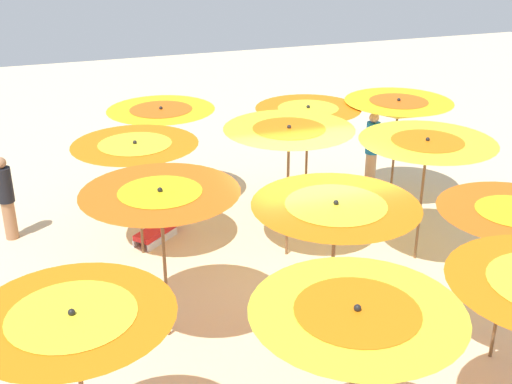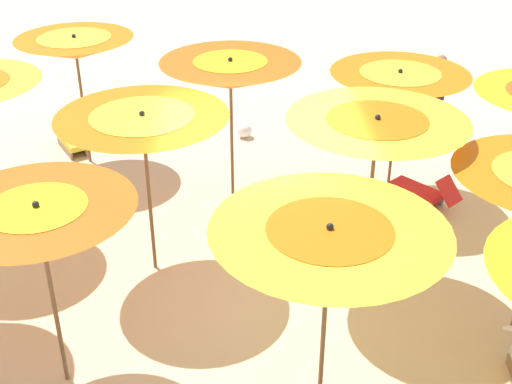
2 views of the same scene
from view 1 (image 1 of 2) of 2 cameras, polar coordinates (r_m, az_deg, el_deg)
The scene contains 16 objects.
ground at distance 10.92m, azimuth 4.55°, elevation -8.94°, with size 37.85×37.85×0.04m, color beige.
beach_umbrella_0 at distance 13.49m, azimuth -8.18°, elevation 6.48°, with size 2.17×2.17×2.13m.
beach_umbrella_1 at distance 11.49m, azimuth -10.35°, elevation 3.27°, with size 2.17×2.17×2.17m.
beach_umbrella_2 at distance 9.02m, azimuth -8.21°, elevation -1.21°, with size 2.17×2.17×2.37m.
beach_umbrella_3 at distance 6.63m, azimuth -15.45°, elevation -11.44°, with size 1.98×1.98×2.37m.
beach_umbrella_4 at distance 13.10m, azimuth 4.50°, elevation 6.48°, with size 2.08×2.08×2.24m.
beach_umbrella_5 at distance 11.17m, azimuth 2.85°, elevation 4.66°, with size 2.22×2.22×2.46m.
beach_umbrella_6 at distance 8.59m, azimuth 6.86°, elevation -2.04°, with size 2.20×2.20×2.37m.
beach_umbrella_7 at distance 6.26m, azimuth 8.66°, elevation -11.20°, with size 2.01×2.01×2.51m.
beach_umbrella_8 at distance 13.72m, azimuth 12.16°, elevation 6.97°, with size 2.17×2.17×2.27m.
beach_umbrella_9 at distance 11.43m, azimuth 14.52°, elevation 3.55°, with size 2.30×2.30×2.29m.
lounger_0 at distance 12.64m, azimuth -8.45°, elevation -3.15°, with size 1.05×1.14×0.60m.
lounger_2 at distance 13.99m, azimuth 8.13°, elevation -0.45°, with size 0.45×1.29×0.52m.
beachgoer_0 at distance 14.76m, azimuth 9.98°, elevation 3.71°, with size 0.30×0.30×1.72m.
beachgoer_1 at distance 13.09m, azimuth -20.77°, elevation -0.41°, with size 0.30×0.30×1.64m.
beach_ball at distance 10.16m, azimuth -20.73°, elevation -12.29°, with size 0.29×0.29×0.29m, color white.
Camera 1 is at (-8.40, 3.77, 5.85)m, focal length 46.32 mm.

